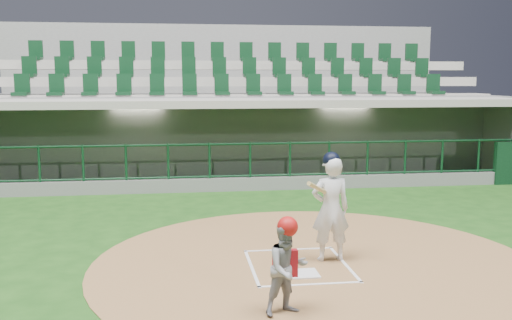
# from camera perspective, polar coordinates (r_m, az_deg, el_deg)

# --- Properties ---
(ground) EXTENTS (120.00, 120.00, 0.00)m
(ground) POSITION_cam_1_polar(r_m,az_deg,el_deg) (9.49, 3.90, -9.99)
(ground) COLOR #184112
(ground) RESTS_ON ground
(dirt_circle) EXTENTS (7.20, 7.20, 0.01)m
(dirt_circle) POSITION_cam_1_polar(r_m,az_deg,el_deg) (9.37, 5.98, -10.23)
(dirt_circle) COLOR brown
(dirt_circle) RESTS_ON ground
(home_plate) EXTENTS (0.43, 0.43, 0.02)m
(home_plate) POSITION_cam_1_polar(r_m,az_deg,el_deg) (8.84, 4.83, -11.25)
(home_plate) COLOR silver
(home_plate) RESTS_ON dirt_circle
(batter_box_chalk) EXTENTS (1.55, 1.80, 0.01)m
(batter_box_chalk) POSITION_cam_1_polar(r_m,az_deg,el_deg) (9.21, 4.28, -10.47)
(batter_box_chalk) COLOR silver
(batter_box_chalk) RESTS_ON ground
(dugout_structure) EXTENTS (16.40, 3.70, 3.00)m
(dugout_structure) POSITION_cam_1_polar(r_m,az_deg,el_deg) (16.90, -1.24, 1.37)
(dugout_structure) COLOR slate
(dugout_structure) RESTS_ON ground
(seating_deck) EXTENTS (17.00, 6.72, 5.15)m
(seating_deck) POSITION_cam_1_polar(r_m,az_deg,el_deg) (19.88, -2.35, 3.74)
(seating_deck) COLOR slate
(seating_deck) RESTS_ON ground
(batter) EXTENTS (0.85, 0.85, 1.79)m
(batter) POSITION_cam_1_polar(r_m,az_deg,el_deg) (9.29, 7.46, -4.65)
(batter) COLOR white
(batter) RESTS_ON dirt_circle
(catcher) EXTENTS (0.69, 0.61, 1.26)m
(catcher) POSITION_cam_1_polar(r_m,az_deg,el_deg) (7.25, 3.13, -10.56)
(catcher) COLOR gray
(catcher) RESTS_ON dirt_circle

